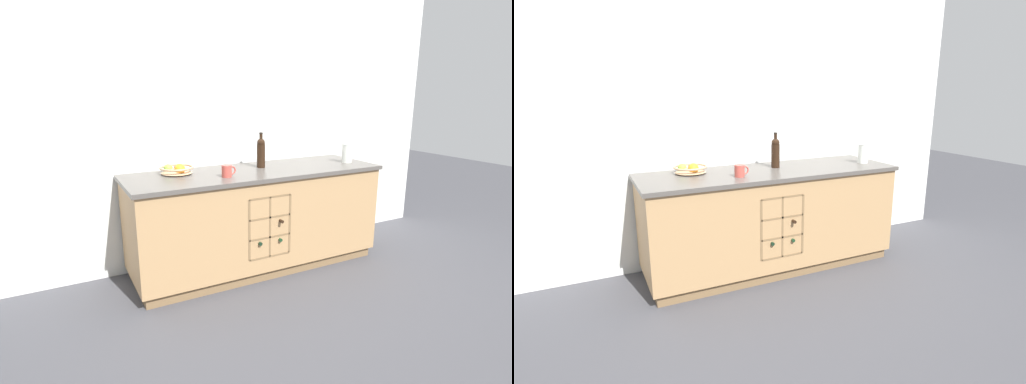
# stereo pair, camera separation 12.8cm
# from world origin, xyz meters

# --- Properties ---
(ground_plane) EXTENTS (14.00, 14.00, 0.00)m
(ground_plane) POSITION_xyz_m (0.00, 0.00, 0.00)
(ground_plane) COLOR #424247
(back_wall) EXTENTS (4.61, 0.06, 2.55)m
(back_wall) POSITION_xyz_m (0.00, 0.41, 1.27)
(back_wall) COLOR silver
(back_wall) RESTS_ON ground_plane
(kitchen_island) EXTENTS (2.25, 0.74, 0.89)m
(kitchen_island) POSITION_xyz_m (-0.00, -0.00, 0.45)
(kitchen_island) COLOR brown
(kitchen_island) RESTS_ON ground_plane
(fruit_bowl) EXTENTS (0.28, 0.28, 0.09)m
(fruit_bowl) POSITION_xyz_m (-0.66, 0.16, 0.94)
(fruit_bowl) COLOR tan
(fruit_bowl) RESTS_ON kitchen_island
(white_pitcher) EXTENTS (0.15, 0.10, 0.18)m
(white_pitcher) POSITION_xyz_m (0.94, -0.08, 0.99)
(white_pitcher) COLOR silver
(white_pitcher) RESTS_ON kitchen_island
(ceramic_mug) EXTENTS (0.12, 0.08, 0.10)m
(ceramic_mug) POSITION_xyz_m (-0.33, -0.14, 0.94)
(ceramic_mug) COLOR #B7473D
(ceramic_mug) RESTS_ON kitchen_island
(standing_wine_bottle) EXTENTS (0.08, 0.08, 0.31)m
(standing_wine_bottle) POSITION_xyz_m (0.10, 0.09, 1.03)
(standing_wine_bottle) COLOR black
(standing_wine_bottle) RESTS_ON kitchen_island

